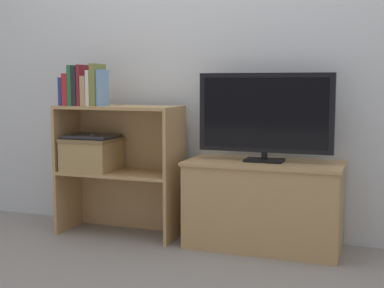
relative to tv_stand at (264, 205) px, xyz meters
The scene contains 17 objects.
ground_plane 0.54m from the tv_stand, 155.28° to the right, with size 16.00×16.00×0.00m, color gray.
wall_back 1.07m from the tv_stand, 151.57° to the left, with size 10.00×0.05×2.40m.
tv_stand is the anchor object (origin of this frame).
tv 0.52m from the tv_stand, 90.00° to the right, with size 0.78×0.14×0.51m.
bookshelf_lower_tier 0.92m from the tv_stand, behind, with size 0.77×0.33×0.40m.
bookshelf_upper_tier 1.01m from the tv_stand, behind, with size 0.77×0.33×0.41m.
book_navy 1.42m from the tv_stand, behind, with size 0.02×0.12×0.18m.
book_crimson 1.40m from the tv_stand, behind, with size 0.04×0.13×0.20m.
book_forest 1.38m from the tv_stand, behind, with size 0.03×0.14×0.25m.
book_charcoal 1.35m from the tv_stand, behind, with size 0.03×0.14×0.24m.
book_maroon 1.32m from the tv_stand, behind, with size 0.02×0.15×0.25m.
book_tan 1.28m from the tv_stand, behind, with size 0.04×0.15×0.18m.
book_ivory 1.26m from the tv_stand, behind, with size 0.02×0.15×0.22m.
book_olive 1.24m from the tv_stand, behind, with size 0.04×0.15×0.26m.
book_skyblue 1.21m from the tv_stand, behind, with size 0.02×0.12×0.22m.
storage_basket_left 1.14m from the tv_stand, behind, with size 0.32×0.30×0.21m.
laptop 1.17m from the tv_stand, behind, with size 0.30×0.24×0.02m.
Camera 1 is at (1.08, -2.81, 0.96)m, focal length 50.00 mm.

